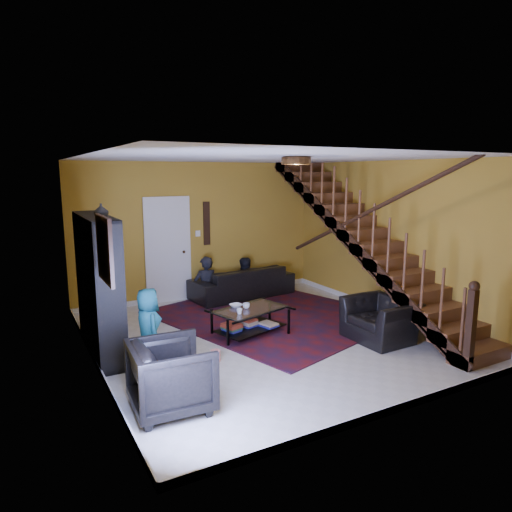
{
  "coord_description": "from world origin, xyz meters",
  "views": [
    {
      "loc": [
        -3.48,
        -6.03,
        2.57
      ],
      "look_at": [
        0.04,
        0.4,
        1.24
      ],
      "focal_mm": 32.0,
      "sensor_mm": 36.0,
      "label": 1
    }
  ],
  "objects": [
    {
      "name": "floor",
      "position": [
        0.0,
        0.0,
        0.0
      ],
      "size": [
        5.5,
        5.5,
        0.0
      ],
      "primitive_type": "plane",
      "color": "beige",
      "rests_on": "ground"
    },
    {
      "name": "room",
      "position": [
        -1.33,
        1.33,
        0.05
      ],
      "size": [
        5.5,
        5.5,
        5.5
      ],
      "color": "#B18A27",
      "rests_on": "ground"
    },
    {
      "name": "staircase",
      "position": [
        2.12,
        -0.0,
        1.4
      ],
      "size": [
        0.95,
        5.02,
        3.18
      ],
      "color": "brown",
      "rests_on": "floor"
    },
    {
      "name": "bookshelf",
      "position": [
        -2.4,
        0.6,
        0.96
      ],
      "size": [
        0.35,
        1.8,
        2.0
      ],
      "color": "black",
      "rests_on": "floor"
    },
    {
      "name": "door",
      "position": [
        -0.7,
        2.73,
        1.02
      ],
      "size": [
        0.82,
        0.05,
        2.05
      ],
      "primitive_type": "cube",
      "color": "silver",
      "rests_on": "floor"
    },
    {
      "name": "framed_picture",
      "position": [
        -2.57,
        -0.9,
        1.75
      ],
      "size": [
        0.04,
        0.74,
        0.74
      ],
      "primitive_type": "cube",
      "color": "maroon",
      "rests_on": "room"
    },
    {
      "name": "wall_hanging",
      "position": [
        0.15,
        2.73,
        1.55
      ],
      "size": [
        0.14,
        0.03,
        0.9
      ],
      "primitive_type": "cube",
      "color": "black",
      "rests_on": "room"
    },
    {
      "name": "ceiling_fixture",
      "position": [
        0.0,
        -0.8,
        2.74
      ],
      "size": [
        0.4,
        0.4,
        0.1
      ],
      "primitive_type": "cylinder",
      "color": "#3F2814",
      "rests_on": "room"
    },
    {
      "name": "rug",
      "position": [
        0.64,
        0.88,
        0.01
      ],
      "size": [
        4.23,
        4.55,
        0.02
      ],
      "primitive_type": "cube",
      "rotation": [
        0.0,
        0.0,
        0.28
      ],
      "color": "#4C0D0F",
      "rests_on": "floor"
    },
    {
      "name": "sofa",
      "position": [
        0.75,
        2.3,
        0.32
      ],
      "size": [
        2.26,
        1.08,
        0.64
      ],
      "primitive_type": "imported",
      "rotation": [
        0.0,
        0.0,
        3.25
      ],
      "color": "black",
      "rests_on": "floor"
    },
    {
      "name": "armchair_left",
      "position": [
        -2.05,
        -1.49,
        0.39
      ],
      "size": [
        0.9,
        0.88,
        0.78
      ],
      "primitive_type": "imported",
      "rotation": [
        0.0,
        0.0,
        1.51
      ],
      "color": "black",
      "rests_on": "floor"
    },
    {
      "name": "armchair_right",
      "position": [
        1.5,
        -0.98,
        0.32
      ],
      "size": [
        0.9,
        1.02,
        0.65
      ],
      "primitive_type": "imported",
      "rotation": [
        0.0,
        0.0,
        -1.54
      ],
      "color": "black",
      "rests_on": "floor"
    },
    {
      "name": "person_adult_a",
      "position": [
        -0.05,
        2.35,
        0.24
      ],
      "size": [
        0.51,
        0.35,
        1.38
      ],
      "primitive_type": "imported",
      "rotation": [
        0.0,
        0.0,
        3.11
      ],
      "color": "black",
      "rests_on": "sofa"
    },
    {
      "name": "person_adult_b",
      "position": [
        0.81,
        2.35,
        0.19
      ],
      "size": [
        0.66,
        0.53,
        1.28
      ],
      "primitive_type": "imported",
      "rotation": [
        0.0,
        0.0,
        3.21
      ],
      "color": "black",
      "rests_on": "sofa"
    },
    {
      "name": "person_child",
      "position": [
        -1.95,
        -0.25,
        0.54
      ],
      "size": [
        0.39,
        0.56,
        1.09
      ],
      "primitive_type": "imported",
      "rotation": [
        0.0,
        0.0,
        1.65
      ],
      "color": "#1A5F64",
      "rests_on": "armchair_left"
    },
    {
      "name": "coffee_table",
      "position": [
        -0.18,
        0.18,
        0.25
      ],
      "size": [
        1.28,
        0.96,
        0.44
      ],
      "rotation": [
        0.0,
        0.0,
        0.29
      ],
      "color": "black",
      "rests_on": "floor"
    },
    {
      "name": "cup_a",
      "position": [
        -0.24,
        0.22,
        0.48
      ],
      "size": [
        0.12,
        0.12,
        0.09
      ],
      "primitive_type": "imported",
      "rotation": [
        0.0,
        0.0,
        0.06
      ],
      "color": "#999999",
      "rests_on": "coffee_table"
    },
    {
      "name": "cup_b",
      "position": [
        -0.46,
        0.02,
        0.48
      ],
      "size": [
        0.12,
        0.12,
        0.08
      ],
      "primitive_type": "imported",
      "rotation": [
        0.0,
        0.0,
        0.37
      ],
      "color": "#999999",
      "rests_on": "coffee_table"
    },
    {
      "name": "bowl",
      "position": [
        -0.35,
        0.37,
        0.46
      ],
      "size": [
        0.21,
        0.21,
        0.05
      ],
      "primitive_type": "imported",
      "rotation": [
        0.0,
        0.0,
        0.09
      ],
      "color": "#999999",
      "rests_on": "coffee_table"
    },
    {
      "name": "vase",
      "position": [
        -2.41,
        0.1,
        2.1
      ],
      "size": [
        0.18,
        0.18,
        0.19
      ],
      "primitive_type": "imported",
      "color": "#999999",
      "rests_on": "bookshelf"
    },
    {
      "name": "popcorn_bucket",
      "position": [
        -1.12,
        -0.56,
        0.1
      ],
      "size": [
        0.15,
        0.15,
        0.16
      ],
      "primitive_type": "cylinder",
      "rotation": [
        0.0,
        0.0,
        0.09
      ],
      "color": "red",
      "rests_on": "rug"
    }
  ]
}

